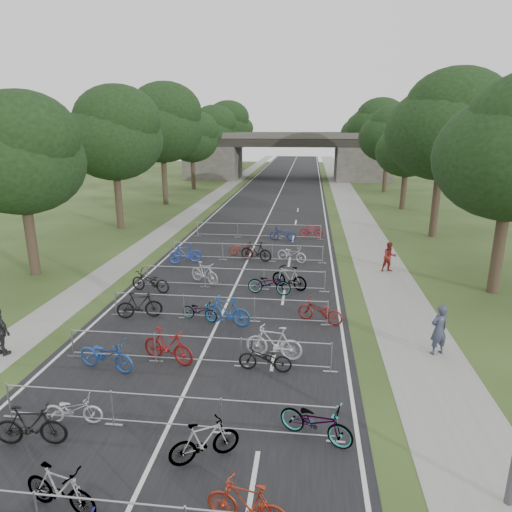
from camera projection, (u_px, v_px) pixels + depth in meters
The scene contains 51 objects.
road at pixel (280, 192), 56.87m from camera, with size 11.00×140.00×0.01m, color black.
sidewalk_right at pixel (345, 194), 55.97m from camera, with size 3.00×140.00×0.01m, color gray.
sidewalk_left at pixel (221, 191), 57.72m from camera, with size 2.00×140.00×0.01m, color gray.
lane_markings at pixel (280, 193), 56.87m from camera, with size 0.12×140.00×0.00m, color silver.
overpass_bridge at pixel (287, 156), 70.22m from camera, with size 31.00×8.00×7.05m.
tree_left_0 at pixel (21, 157), 23.84m from camera, with size 6.72×6.72×10.25m.
tree_left_1 at pixel (114, 136), 35.07m from camera, with size 7.56×7.56×11.53m.
tree_right_1 at pixel (446, 128), 32.15m from camera, with size 8.18×8.18×12.47m.
tree_left_2 at pixel (162, 125), 46.30m from camera, with size 8.40×8.40×12.81m.
tree_right_2 at pixel (409, 148), 44.14m from camera, with size 6.16×6.16×9.39m.
tree_left_3 at pixel (193, 138), 58.20m from camera, with size 6.72×6.72×10.25m.
tree_right_3 at pixel (389, 135), 55.33m from camera, with size 7.17×7.17×10.93m.
tree_left_4 at pixel (212, 131), 69.43m from camera, with size 7.56×7.56×11.53m.
tree_right_4 at pixel (377, 127), 66.51m from camera, with size 8.18×8.18×12.47m.
tree_left_5 at pixel (226, 125), 80.66m from camera, with size 8.40×8.40×12.81m.
tree_right_5 at pixel (366, 138), 78.51m from camera, with size 6.16×6.16×9.39m.
tree_left_6 at pixel (237, 133), 92.57m from camera, with size 6.72×6.72×10.25m.
tree_right_6 at pixel (360, 131), 89.69m from camera, with size 7.17×7.17×10.93m.
barrier_row_1 at pixel (166, 412), 12.43m from camera, with size 9.70×0.08×1.10m.
barrier_row_2 at pixel (198, 350), 15.87m from camera, with size 9.70×0.08×1.10m.
barrier_row_3 at pixel (219, 308), 19.50m from camera, with size 9.70×0.08×1.10m.
barrier_row_4 at pixel (234, 278), 23.32m from camera, with size 9.70×0.08×1.10m.
barrier_row_5 at pixel (247, 252), 28.09m from camera, with size 9.70×0.08×1.10m.
barrier_row_6 at pixel (258, 231), 33.82m from camera, with size 9.70×0.08×1.10m.
bike_1 at pixel (60, 489), 9.79m from camera, with size 0.53×1.86×1.12m, color #989B9F.
bike_3 at pixel (248, 504), 9.40m from camera, with size 0.52×1.83×1.10m, color maroon.
bike_4 at pixel (30, 426), 11.82m from camera, with size 0.54×1.91×1.15m, color black.
bike_5 at pixel (73, 409), 12.73m from camera, with size 0.58×1.67×0.88m, color #B2B1B9.
bike_6 at pixel (204, 441), 11.29m from camera, with size 0.52×1.83×1.10m, color #989B9F.
bike_7 at pixel (316, 421), 12.04m from camera, with size 0.73×2.08×1.09m, color #989B9F.
bike_8 at pixel (106, 355), 15.50m from camera, with size 0.75×2.15×1.13m, color #1A4091.
bike_9 at pixel (168, 346), 15.99m from camera, with size 0.59×2.10×1.26m, color maroon.
bike_10 at pixel (265, 359), 15.43m from camera, with size 0.64×1.83×0.96m, color black.
bike_11 at pixel (274, 343), 16.25m from camera, with size 0.58×2.07×1.24m, color #B8B8C0.
bike_12 at pixel (139, 305), 19.72m from camera, with size 0.55×1.95×1.17m, color black.
bike_13 at pixel (200, 311), 19.51m from camera, with size 0.58×1.67×0.88m, color #989B9F.
bike_14 at pixel (227, 311), 19.00m from camera, with size 0.59×2.10×1.26m, color #1A4791.
bike_15 at pixel (320, 311), 19.25m from camera, with size 0.69×1.99×1.04m, color maroon.
bike_16 at pixel (150, 281), 22.82m from camera, with size 0.74×2.12×1.11m, color black.
bike_17 at pixel (204, 273), 24.05m from camera, with size 0.54×1.92×1.16m, color #B5B3BB.
bike_18 at pixel (269, 283), 22.50m from camera, with size 0.75×2.16×1.13m, color #989B9F.
bike_19 at pixel (289, 278), 23.22m from camera, with size 0.57×2.02×1.21m, color #989B9F.
bike_20 at pixel (185, 253), 27.61m from camera, with size 0.57×2.01×1.21m, color #1C399E.
bike_21 at pixel (241, 249), 29.02m from camera, with size 0.62×1.78×0.93m, color #A02517.
bike_22 at pixel (256, 251), 28.05m from camera, with size 0.57×2.02×1.22m, color black.
bike_23 at pixel (292, 254), 27.90m from camera, with size 0.68×1.94×1.02m, color #B9B8C0.
bike_26 at pixel (283, 234), 33.00m from camera, with size 0.67×1.93×1.01m, color navy.
bike_27 at pixel (312, 231), 33.99m from camera, with size 0.49×1.73×1.04m, color maroon.
pedestrian_a at pixel (439, 330), 16.47m from camera, with size 0.70×0.46×1.92m, color #303549.
pedestrian_b at pixel (389, 257), 25.92m from camera, with size 0.84×0.65×1.72m, color maroon.
pedestrian_c at pixel (0, 332), 16.42m from camera, with size 1.07×0.45×1.83m, color black.
Camera 1 is at (3.70, -6.81, 8.08)m, focal length 32.00 mm.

